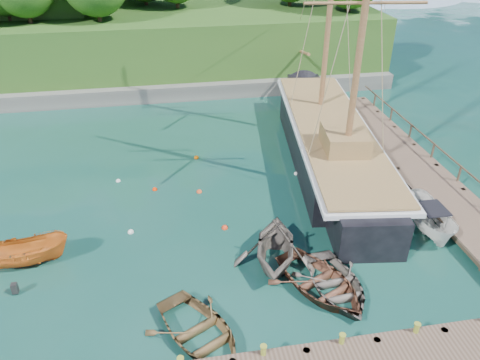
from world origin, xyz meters
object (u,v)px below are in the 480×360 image
object	(u,v)px
rowboat_3	(336,291)
rowboat_1	(274,263)
rowboat_2	(319,289)
cabin_boat_white	(427,231)
rowboat_0	(200,339)
motorboat_orange	(29,264)
schooner	(330,147)

from	to	relation	value
rowboat_3	rowboat_1	bearing A→B (deg)	128.81
rowboat_2	cabin_boat_white	size ratio (longest dim) A/B	1.10
rowboat_0	cabin_boat_white	xyz separation A→B (m)	(12.43, 4.95, 0.00)
rowboat_1	motorboat_orange	world-z (taller)	rowboat_1
rowboat_1	rowboat_2	world-z (taller)	rowboat_1
rowboat_0	rowboat_2	size ratio (longest dim) A/B	0.97
cabin_boat_white	schooner	bearing A→B (deg)	112.96
motorboat_orange	cabin_boat_white	distance (m)	20.06
rowboat_0	rowboat_2	xyz separation A→B (m)	(5.51, 1.83, 0.00)
rowboat_2	motorboat_orange	size ratio (longest dim) A/B	1.18
rowboat_3	schooner	xyz separation A→B (m)	(3.68, 11.58, 1.08)
rowboat_3	motorboat_orange	size ratio (longest dim) A/B	1.09
rowboat_1	schooner	bearing A→B (deg)	73.04
rowboat_0	rowboat_2	distance (m)	5.81
motorboat_orange	schooner	xyz separation A→B (m)	(17.47, 7.36, 1.08)
rowboat_2	rowboat_3	size ratio (longest dim) A/B	1.08
rowboat_0	rowboat_2	bearing A→B (deg)	-10.23
rowboat_1	rowboat_2	bearing A→B (deg)	-37.54
motorboat_orange	schooner	size ratio (longest dim) A/B	0.15
rowboat_3	cabin_boat_white	world-z (taller)	cabin_boat_white
motorboat_orange	schooner	bearing A→B (deg)	-71.28
rowboat_0	schooner	xyz separation A→B (m)	(9.87, 13.18, 1.08)
schooner	rowboat_1	bearing A→B (deg)	-115.08
motorboat_orange	cabin_boat_white	world-z (taller)	cabin_boat_white
rowboat_0	rowboat_2	world-z (taller)	rowboat_2
rowboat_0	motorboat_orange	world-z (taller)	motorboat_orange
rowboat_2	rowboat_3	distance (m)	0.71
rowboat_0	schooner	distance (m)	16.50
rowboat_1	rowboat_3	xyz separation A→B (m)	(2.23, -2.30, 0.00)
rowboat_1	rowboat_2	distance (m)	2.60
rowboat_0	rowboat_3	size ratio (longest dim) A/B	1.05
rowboat_1	motorboat_orange	xyz separation A→B (m)	(-11.56, 1.92, 0.00)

